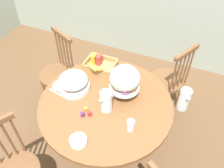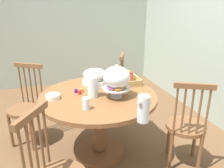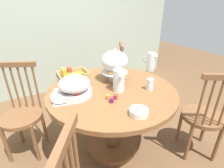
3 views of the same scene
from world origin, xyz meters
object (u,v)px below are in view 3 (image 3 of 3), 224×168
at_px(windsor_chair_near_window, 203,118).
at_px(china_plate_large, 63,95).
at_px(orange_juice_pitcher, 119,81).
at_px(cereal_basket, 72,75).
at_px(windsor_chair_facing_door, 22,115).
at_px(drinking_glass, 150,84).
at_px(windsor_chair_by_cabinet, 112,78).
at_px(cereal_bowl, 139,112).
at_px(dining_table, 112,107).
at_px(fruit_platter_covered, 74,87).
at_px(pastry_stand_with_dome, 115,63).
at_px(milk_pitcher, 151,62).
at_px(china_plate_small, 61,99).

relative_size(windsor_chair_near_window, china_plate_large, 4.43).
relative_size(orange_juice_pitcher, cereal_basket, 0.66).
height_order(windsor_chair_facing_door, drinking_glass, windsor_chair_facing_door).
height_order(windsor_chair_by_cabinet, orange_juice_pitcher, windsor_chair_by_cabinet).
height_order(windsor_chair_near_window, orange_juice_pitcher, windsor_chair_near_window).
distance_m(windsor_chair_near_window, windsor_chair_facing_door, 1.82).
relative_size(windsor_chair_near_window, cereal_bowl, 6.96).
xyz_separation_m(dining_table, cereal_bowl, (-0.03, -0.46, 0.23)).
bearing_deg(china_plate_large, orange_juice_pitcher, -18.52).
bearing_deg(windsor_chair_facing_door, fruit_platter_covered, -38.07).
relative_size(dining_table, cereal_basket, 3.87).
height_order(windsor_chair_near_window, pastry_stand_with_dome, pastry_stand_with_dome).
bearing_deg(windsor_chair_near_window, windsor_chair_by_cabinet, 104.12).
height_order(fruit_platter_covered, china_plate_large, fruit_platter_covered).
bearing_deg(cereal_basket, milk_pitcher, -13.04).
relative_size(pastry_stand_with_dome, cereal_basket, 1.09).
distance_m(pastry_stand_with_dome, cereal_basket, 0.48).
distance_m(dining_table, china_plate_large, 0.50).
bearing_deg(orange_juice_pitcher, fruit_platter_covered, 163.82).
distance_m(dining_table, drinking_glass, 0.44).
bearing_deg(windsor_chair_by_cabinet, china_plate_small, -139.39).
relative_size(windsor_chair_near_window, windsor_chair_facing_door, 1.00).
bearing_deg(fruit_platter_covered, china_plate_small, -167.06).
xyz_separation_m(windsor_chair_by_cabinet, china_plate_small, (-0.92, -0.79, 0.30)).
relative_size(milk_pitcher, cereal_basket, 0.70).
height_order(dining_table, cereal_bowl, cereal_bowl).
height_order(windsor_chair_near_window, china_plate_large, windsor_chair_near_window).
height_order(cereal_basket, china_plate_large, cereal_basket).
bearing_deg(dining_table, fruit_platter_covered, 172.57).
bearing_deg(cereal_basket, china_plate_large, -119.20).
distance_m(windsor_chair_facing_door, china_plate_large, 0.57).
bearing_deg(fruit_platter_covered, windsor_chair_near_window, -26.18).
height_order(dining_table, orange_juice_pitcher, orange_juice_pitcher).
relative_size(orange_juice_pitcher, china_plate_small, 1.39).
bearing_deg(dining_table, cereal_basket, 121.78).
distance_m(milk_pitcher, china_plate_small, 1.15).
relative_size(windsor_chair_near_window, cereal_basket, 3.09).
distance_m(orange_juice_pitcher, cereal_basket, 0.57).
xyz_separation_m(fruit_platter_covered, china_plate_small, (-0.14, -0.03, -0.07)).
bearing_deg(china_plate_large, cereal_basket, 60.80).
xyz_separation_m(cereal_basket, drinking_glass, (0.56, -0.61, 0.01)).
bearing_deg(fruit_platter_covered, dining_table, -7.43).
height_order(fruit_platter_covered, milk_pitcher, milk_pitcher).
xyz_separation_m(windsor_chair_near_window, china_plate_large, (-1.20, 0.59, 0.29)).
height_order(china_plate_large, china_plate_small, china_plate_small).
bearing_deg(cereal_bowl, china_plate_small, 133.90).
bearing_deg(milk_pitcher, dining_table, -162.03).
relative_size(orange_juice_pitcher, china_plate_large, 0.95).
height_order(windsor_chair_facing_door, china_plate_large, windsor_chair_facing_door).
bearing_deg(cereal_basket, windsor_chair_facing_door, -179.05).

